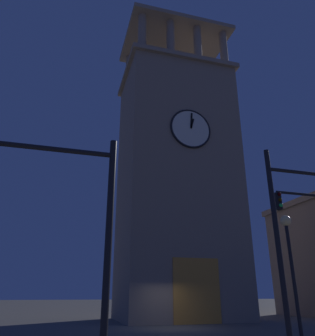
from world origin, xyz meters
TOP-DOWN VIEW (x-y plane):
  - ground_plane at (0.00, 0.00)m, footprint 200.00×200.00m
  - clocktower at (-2.34, -5.32)m, footprint 9.41×7.42m
  - traffic_signal_near at (6.26, 11.82)m, footprint 2.93×0.41m
  - traffic_signal_mid at (-0.91, 10.46)m, footprint 3.22×0.41m
  - street_lamp at (-2.59, 7.49)m, footprint 0.44×0.44m

SIDE VIEW (x-z plane):
  - ground_plane at x=0.00m, z-range 0.00..0.00m
  - street_lamp at x=-2.59m, z-range 0.98..5.82m
  - traffic_signal_near at x=6.26m, z-range 0.86..6.12m
  - traffic_signal_mid at x=-0.91m, z-range 0.88..7.12m
  - clocktower at x=-2.34m, z-range -3.12..24.60m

